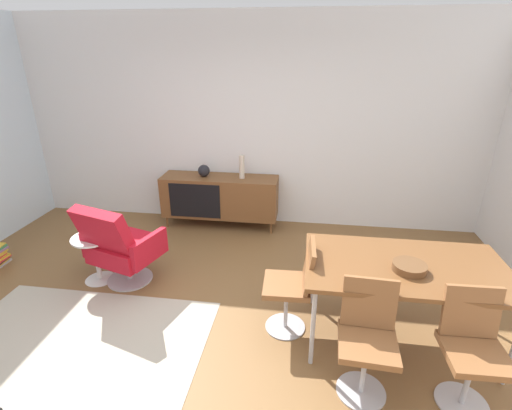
% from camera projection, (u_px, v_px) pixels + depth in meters
% --- Properties ---
extents(ground_plane, '(8.32, 8.32, 0.00)m').
position_uv_depth(ground_plane, '(204.00, 341.00, 3.24)').
color(ground_plane, brown).
extents(wall_back, '(6.80, 0.12, 2.80)m').
position_uv_depth(wall_back, '(250.00, 124.00, 5.08)').
color(wall_back, white).
rests_on(wall_back, ground_plane).
extents(sideboard, '(1.60, 0.45, 0.72)m').
position_uv_depth(sideboard, '(220.00, 196.00, 5.22)').
color(sideboard, brown).
rests_on(sideboard, ground_plane).
extents(vase_cobalt, '(0.16, 0.16, 0.16)m').
position_uv_depth(vase_cobalt, '(204.00, 171.00, 5.11)').
color(vase_cobalt, black).
rests_on(vase_cobalt, sideboard).
extents(vase_sculptural_dark, '(0.07, 0.07, 0.32)m').
position_uv_depth(vase_sculptural_dark, '(242.00, 167.00, 5.01)').
color(vase_sculptural_dark, beige).
rests_on(vase_sculptural_dark, sideboard).
extents(dining_table, '(1.60, 0.90, 0.74)m').
position_uv_depth(dining_table, '(406.00, 269.00, 3.01)').
color(dining_table, brown).
rests_on(dining_table, ground_plane).
extents(wooden_bowl_on_table, '(0.26, 0.26, 0.06)m').
position_uv_depth(wooden_bowl_on_table, '(409.00, 267.00, 2.90)').
color(wooden_bowl_on_table, brown).
rests_on(wooden_bowl_on_table, dining_table).
extents(dining_chair_near_window, '(0.44, 0.41, 0.86)m').
position_uv_depth(dining_chair_near_window, '(294.00, 284.00, 3.22)').
color(dining_chair_near_window, brown).
rests_on(dining_chair_near_window, ground_plane).
extents(dining_chair_front_right, '(0.41, 0.44, 0.86)m').
position_uv_depth(dining_chair_front_right, '(472.00, 346.00, 2.54)').
color(dining_chair_front_right, brown).
rests_on(dining_chair_front_right, ground_plane).
extents(dining_chair_front_left, '(0.42, 0.44, 0.86)m').
position_uv_depth(dining_chair_front_left, '(367.00, 336.00, 2.63)').
color(dining_chair_front_left, brown).
rests_on(dining_chair_front_left, ground_plane).
extents(lounge_chair_red, '(0.84, 0.80, 0.95)m').
position_uv_depth(lounge_chair_red, '(120.00, 245.00, 3.87)').
color(lounge_chair_red, red).
rests_on(lounge_chair_red, ground_plane).
extents(side_table_round, '(0.44, 0.44, 0.52)m').
position_uv_depth(side_table_round, '(96.00, 253.00, 3.99)').
color(side_table_round, white).
rests_on(side_table_round, ground_plane).
extents(fruit_bowl, '(0.20, 0.20, 0.11)m').
position_uv_depth(fruit_bowl, '(92.00, 233.00, 3.90)').
color(fruit_bowl, '#262628').
rests_on(fruit_bowl, side_table_round).
extents(area_rug, '(2.20, 1.70, 0.01)m').
position_uv_depth(area_rug, '(66.00, 356.00, 3.08)').
color(area_rug, '#B7AD99').
rests_on(area_rug, ground_plane).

